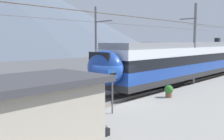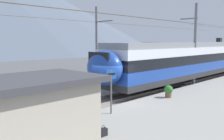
# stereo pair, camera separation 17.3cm
# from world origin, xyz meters

# --- Properties ---
(ground_plane) EXTENTS (400.00, 400.00, 0.00)m
(ground_plane) POSITION_xyz_m (0.00, 0.00, 0.00)
(ground_plane) COLOR #565659
(platform_slab) EXTENTS (120.00, 7.77, 0.37)m
(platform_slab) POSITION_xyz_m (0.00, -4.64, 0.18)
(platform_slab) COLOR gray
(platform_slab) RESTS_ON ground
(track_near) EXTENTS (120.00, 3.00, 0.28)m
(track_near) POSITION_xyz_m (0.00, 1.06, 0.07)
(track_near) COLOR slate
(track_near) RESTS_ON ground
(track_far) EXTENTS (120.00, 3.00, 0.28)m
(track_far) POSITION_xyz_m (0.00, 6.94, 0.07)
(track_far) COLOR slate
(track_far) RESTS_ON ground
(train_near_platform) EXTENTS (35.37, 2.97, 4.27)m
(train_near_platform) POSITION_xyz_m (16.99, 1.06, 2.23)
(train_near_platform) COLOR #2D2D30
(train_near_platform) RESTS_ON track_near
(train_far_track) EXTENTS (33.09, 3.00, 4.27)m
(train_far_track) POSITION_xyz_m (28.59, 6.94, 2.23)
(train_far_track) COLOR #2D2D30
(train_far_track) RESTS_ON track_far
(catenary_mast_mid) EXTENTS (45.65, 1.63, 7.19)m
(catenary_mast_mid) POSITION_xyz_m (9.75, -0.16, 3.80)
(catenary_mast_mid) COLOR slate
(catenary_mast_mid) RESTS_ON ground
(catenary_mast_far_side) EXTENTS (45.65, 2.47, 7.49)m
(catenary_mast_far_side) POSITION_xyz_m (6.78, 8.93, 3.96)
(catenary_mast_far_side) COLOR slate
(catenary_mast_far_side) RESTS_ON ground
(platform_sign) EXTENTS (0.70, 0.08, 2.24)m
(platform_sign) POSITION_xyz_m (-2.22, -1.75, 2.01)
(platform_sign) COLOR #59595B
(platform_sign) RESTS_ON platform_slab
(passenger_walking) EXTENTS (0.53, 0.22, 1.69)m
(passenger_walking) POSITION_xyz_m (-5.58, -3.54, 1.31)
(passenger_walking) COLOR #383842
(passenger_walking) RESTS_ON platform_slab
(handbag_beside_passenger) EXTENTS (0.32, 0.18, 0.42)m
(handbag_beside_passenger) POSITION_xyz_m (-4.56, -3.60, 0.52)
(handbag_beside_passenger) COLOR black
(handbag_beside_passenger) RESTS_ON platform_slab
(potted_plant_platform_edge) EXTENTS (0.57, 0.57, 0.80)m
(potted_plant_platform_edge) POSITION_xyz_m (2.91, -1.88, 0.83)
(potted_plant_platform_edge) COLOR brown
(potted_plant_platform_edge) RESTS_ON platform_slab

